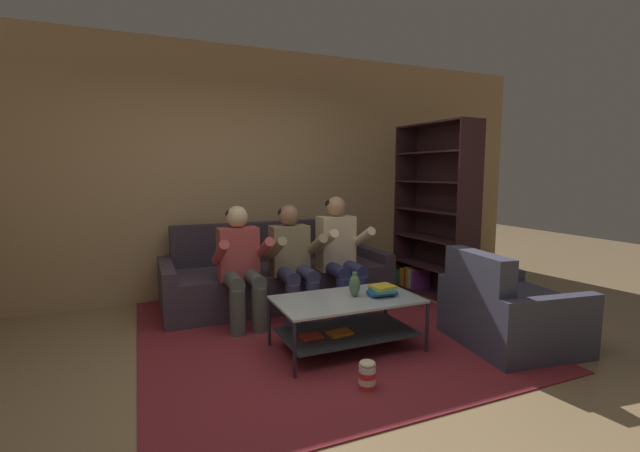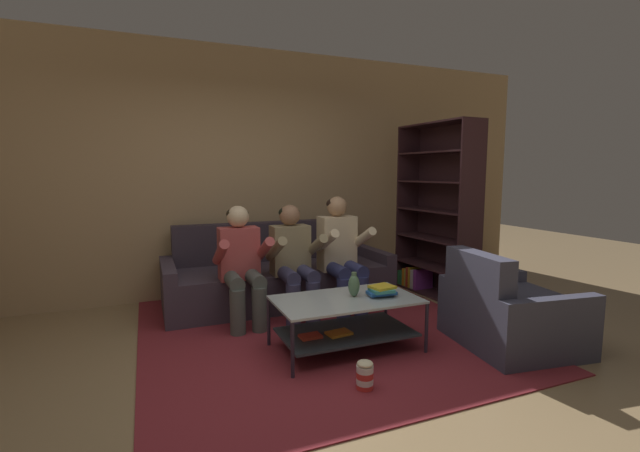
{
  "view_description": "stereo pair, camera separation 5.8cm",
  "coord_description": "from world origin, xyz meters",
  "px_view_note": "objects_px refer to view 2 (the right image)",
  "views": [
    {
      "loc": [
        -0.99,
        -2.64,
        1.45
      ],
      "look_at": [
        0.5,
        0.83,
        0.98
      ],
      "focal_mm": 24.0,
      "sensor_mm": 36.0,
      "label": 1
    },
    {
      "loc": [
        -0.94,
        -2.67,
        1.45
      ],
      "look_at": [
        0.5,
        0.83,
        0.98
      ],
      "focal_mm": 24.0,
      "sensor_mm": 36.0,
      "label": 2
    }
  ],
  "objects_px": {
    "person_seated_middle": "(294,257)",
    "armchair": "(509,315)",
    "couch": "(278,277)",
    "bookshelf": "(437,220)",
    "book_stack": "(382,291)",
    "popcorn_tub": "(365,375)",
    "coffee_table": "(345,316)",
    "person_seated_right": "(341,250)",
    "vase": "(354,285)",
    "person_seated_left": "(241,261)"
  },
  "relations": [
    {
      "from": "person_seated_middle",
      "to": "armchair",
      "type": "distance_m",
      "value": 2.02
    },
    {
      "from": "couch",
      "to": "person_seated_middle",
      "type": "relative_size",
      "value": 2.18
    },
    {
      "from": "couch",
      "to": "bookshelf",
      "type": "bearing_deg",
      "value": -11.32
    },
    {
      "from": "couch",
      "to": "armchair",
      "type": "height_order",
      "value": "couch"
    },
    {
      "from": "book_stack",
      "to": "popcorn_tub",
      "type": "relative_size",
      "value": 1.19
    },
    {
      "from": "coffee_table",
      "to": "book_stack",
      "type": "xyz_separation_m",
      "value": [
        0.31,
        -0.05,
        0.19
      ]
    },
    {
      "from": "couch",
      "to": "person_seated_right",
      "type": "bearing_deg",
      "value": -46.68
    },
    {
      "from": "person_seated_middle",
      "to": "armchair",
      "type": "bearing_deg",
      "value": -43.75
    },
    {
      "from": "person_seated_right",
      "to": "vase",
      "type": "xyz_separation_m",
      "value": [
        -0.31,
        -0.91,
        -0.12
      ]
    },
    {
      "from": "person_seated_left",
      "to": "person_seated_right",
      "type": "height_order",
      "value": "person_seated_right"
    },
    {
      "from": "vase",
      "to": "bookshelf",
      "type": "relative_size",
      "value": 0.1
    },
    {
      "from": "person_seated_left",
      "to": "person_seated_right",
      "type": "relative_size",
      "value": 0.94
    },
    {
      "from": "vase",
      "to": "bookshelf",
      "type": "height_order",
      "value": "bookshelf"
    },
    {
      "from": "couch",
      "to": "vase",
      "type": "relative_size",
      "value": 12.03
    },
    {
      "from": "bookshelf",
      "to": "armchair",
      "type": "height_order",
      "value": "bookshelf"
    },
    {
      "from": "couch",
      "to": "person_seated_middle",
      "type": "distance_m",
      "value": 0.66
    },
    {
      "from": "couch",
      "to": "book_stack",
      "type": "relative_size",
      "value": 10.2
    },
    {
      "from": "bookshelf",
      "to": "person_seated_middle",
      "type": "bearing_deg",
      "value": -174.26
    },
    {
      "from": "book_stack",
      "to": "popcorn_tub",
      "type": "distance_m",
      "value": 0.84
    },
    {
      "from": "person_seated_left",
      "to": "popcorn_tub",
      "type": "bearing_deg",
      "value": -72.74
    },
    {
      "from": "person_seated_left",
      "to": "book_stack",
      "type": "distance_m",
      "value": 1.38
    },
    {
      "from": "couch",
      "to": "bookshelf",
      "type": "height_order",
      "value": "bookshelf"
    },
    {
      "from": "coffee_table",
      "to": "popcorn_tub",
      "type": "distance_m",
      "value": 0.69
    },
    {
      "from": "book_stack",
      "to": "popcorn_tub",
      "type": "xyz_separation_m",
      "value": [
        -0.47,
        -0.59,
        -0.38
      ]
    },
    {
      "from": "person_seated_middle",
      "to": "bookshelf",
      "type": "xyz_separation_m",
      "value": [
        1.88,
        0.19,
        0.28
      ]
    },
    {
      "from": "person_seated_left",
      "to": "person_seated_right",
      "type": "xyz_separation_m",
      "value": [
        1.05,
        0.01,
        0.03
      ]
    },
    {
      "from": "armchair",
      "to": "bookshelf",
      "type": "bearing_deg",
      "value": 74.36
    },
    {
      "from": "bookshelf",
      "to": "person_seated_left",
      "type": "bearing_deg",
      "value": -175.52
    },
    {
      "from": "couch",
      "to": "person_seated_right",
      "type": "height_order",
      "value": "person_seated_right"
    },
    {
      "from": "coffee_table",
      "to": "popcorn_tub",
      "type": "relative_size",
      "value": 5.71
    },
    {
      "from": "couch",
      "to": "bookshelf",
      "type": "distance_m",
      "value": 2.01
    },
    {
      "from": "person_seated_middle",
      "to": "armchair",
      "type": "xyz_separation_m",
      "value": [
        1.44,
        -1.38,
        -0.35
      ]
    },
    {
      "from": "bookshelf",
      "to": "armchair",
      "type": "bearing_deg",
      "value": -105.64
    },
    {
      "from": "coffee_table",
      "to": "couch",
      "type": "bearing_deg",
      "value": 94.71
    },
    {
      "from": "person_seated_left",
      "to": "person_seated_right",
      "type": "bearing_deg",
      "value": 0.33
    },
    {
      "from": "vase",
      "to": "armchair",
      "type": "distance_m",
      "value": 1.34
    },
    {
      "from": "book_stack",
      "to": "armchair",
      "type": "bearing_deg",
      "value": -21.07
    },
    {
      "from": "person_seated_left",
      "to": "bookshelf",
      "type": "height_order",
      "value": "bookshelf"
    },
    {
      "from": "vase",
      "to": "armchair",
      "type": "height_order",
      "value": "armchair"
    },
    {
      "from": "couch",
      "to": "person_seated_right",
      "type": "xyz_separation_m",
      "value": [
        0.53,
        -0.56,
        0.37
      ]
    },
    {
      "from": "person_seated_left",
      "to": "coffee_table",
      "type": "height_order",
      "value": "person_seated_left"
    },
    {
      "from": "person_seated_right",
      "to": "coffee_table",
      "type": "bearing_deg",
      "value": -113.1
    },
    {
      "from": "bookshelf",
      "to": "popcorn_tub",
      "type": "bearing_deg",
      "value": -137.32
    },
    {
      "from": "person_seated_right",
      "to": "bookshelf",
      "type": "relative_size",
      "value": 0.6
    },
    {
      "from": "person_seated_right",
      "to": "person_seated_left",
      "type": "bearing_deg",
      "value": -179.67
    },
    {
      "from": "person_seated_middle",
      "to": "armchair",
      "type": "height_order",
      "value": "person_seated_middle"
    },
    {
      "from": "couch",
      "to": "bookshelf",
      "type": "xyz_separation_m",
      "value": [
        1.88,
        -0.38,
        0.61
      ]
    },
    {
      "from": "person_seated_middle",
      "to": "vase",
      "type": "height_order",
      "value": "person_seated_middle"
    },
    {
      "from": "person_seated_left",
      "to": "armchair",
      "type": "relative_size",
      "value": 1.09
    },
    {
      "from": "coffee_table",
      "to": "armchair",
      "type": "bearing_deg",
      "value": -18.53
    }
  ]
}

